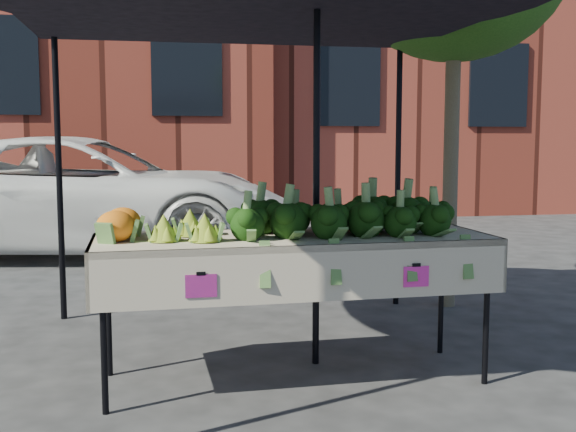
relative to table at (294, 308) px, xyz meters
The scene contains 9 objects.
ground 0.51m from the table, 18.20° to the left, with size 90.00×90.00×0.00m, color #242426.
table is the anchor object (origin of this frame).
canopy 1.00m from the table, 112.17° to the left, with size 3.16×3.16×2.74m, color black, non-canonical shape.
broccoli_heap 0.68m from the table, ahead, with size 1.49×0.59×0.29m, color black.
romanesco_cluster 0.87m from the table, behind, with size 0.45×0.49×0.22m, color #94A627.
cauliflower_pair 1.17m from the table, behind, with size 0.25×0.45×0.20m, color orange.
vehicle 6.05m from the table, 108.12° to the left, with size 2.55×1.53×5.52m, color white.
street_tree 2.80m from the table, 43.64° to the left, with size 1.92×1.92×3.79m, color #1E4C14, non-canonical shape.
building_right 14.99m from the table, 60.13° to the left, with size 12.00×8.00×8.50m, color maroon.
Camera 1 is at (-1.03, -4.18, 1.47)m, focal length 43.38 mm.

